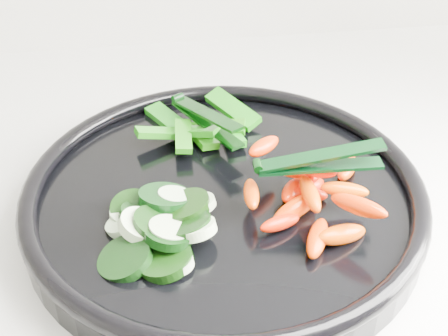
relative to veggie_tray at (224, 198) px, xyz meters
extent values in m
cube|color=silver|center=(0.23, 0.09, -0.04)|extent=(2.02, 0.62, 0.03)
cylinder|color=black|center=(0.00, 0.00, -0.01)|extent=(0.48, 0.48, 0.02)
torus|color=black|center=(0.00, 0.00, 0.01)|extent=(0.49, 0.49, 0.02)
cylinder|color=black|center=(-0.09, -0.08, 0.01)|extent=(0.06, 0.06, 0.03)
cylinder|color=#E3F9C7|center=(-0.09, -0.07, 0.01)|extent=(0.04, 0.04, 0.02)
cylinder|color=black|center=(-0.08, -0.03, 0.01)|extent=(0.06, 0.06, 0.03)
cylinder|color=#DCF6C4|center=(-0.08, -0.03, 0.01)|extent=(0.04, 0.04, 0.02)
cylinder|color=black|center=(-0.08, -0.02, 0.01)|extent=(0.05, 0.05, 0.03)
cylinder|color=#C6E8BA|center=(-0.07, -0.03, 0.01)|extent=(0.04, 0.04, 0.02)
cylinder|color=black|center=(-0.06, -0.08, 0.01)|extent=(0.06, 0.06, 0.02)
cylinder|color=#DCF2C1|center=(-0.05, -0.09, 0.01)|extent=(0.03, 0.03, 0.02)
cylinder|color=black|center=(-0.05, -0.02, 0.01)|extent=(0.05, 0.06, 0.02)
cylinder|color=#B5D1A7|center=(-0.05, -0.01, 0.01)|extent=(0.04, 0.04, 0.02)
cylinder|color=black|center=(-0.07, -0.01, 0.01)|extent=(0.04, 0.04, 0.01)
cylinder|color=beige|center=(-0.07, -0.02, 0.01)|extent=(0.04, 0.05, 0.01)
cylinder|color=black|center=(-0.07, -0.03, 0.01)|extent=(0.05, 0.05, 0.01)
cylinder|color=#D6ECBD|center=(-0.09, -0.02, 0.01)|extent=(0.04, 0.04, 0.01)
cylinder|color=black|center=(-0.07, -0.04, 0.01)|extent=(0.05, 0.05, 0.02)
cylinder|color=beige|center=(-0.09, -0.03, 0.01)|extent=(0.05, 0.05, 0.02)
cylinder|color=black|center=(-0.04, -0.05, 0.02)|extent=(0.05, 0.06, 0.03)
cylinder|color=#DDEFBF|center=(-0.03, -0.06, 0.02)|extent=(0.04, 0.04, 0.02)
cylinder|color=black|center=(-0.06, -0.02, 0.02)|extent=(0.07, 0.07, 0.02)
cylinder|color=beige|center=(-0.05, -0.02, 0.02)|extent=(0.04, 0.04, 0.01)
cylinder|color=black|center=(-0.07, -0.05, 0.02)|extent=(0.05, 0.05, 0.03)
cylinder|color=#DFFAC8|center=(-0.08, -0.05, 0.02)|extent=(0.05, 0.05, 0.03)
cylinder|color=black|center=(-0.04, -0.03, 0.02)|extent=(0.06, 0.06, 0.02)
cylinder|color=beige|center=(-0.03, -0.03, 0.02)|extent=(0.04, 0.04, 0.02)
cylinder|color=black|center=(-0.06, -0.06, 0.02)|extent=(0.06, 0.06, 0.02)
cylinder|color=beige|center=(-0.05, -0.06, 0.02)|extent=(0.05, 0.05, 0.02)
ellipsoid|color=#EB2900|center=(0.06, -0.04, 0.01)|extent=(0.06, 0.04, 0.03)
ellipsoid|color=#FF1100|center=(0.04, -0.06, 0.01)|extent=(0.04, 0.03, 0.02)
ellipsoid|color=#E83C00|center=(0.07, -0.08, 0.01)|extent=(0.04, 0.05, 0.02)
ellipsoid|color=#ED2700|center=(0.06, -0.01, 0.01)|extent=(0.04, 0.05, 0.03)
ellipsoid|color=#DD5200|center=(0.09, -0.08, 0.01)|extent=(0.06, 0.04, 0.03)
ellipsoid|color=#F72200|center=(0.08, -0.01, 0.01)|extent=(0.04, 0.04, 0.02)
ellipsoid|color=#F92000|center=(0.07, -0.02, 0.01)|extent=(0.04, 0.02, 0.02)
ellipsoid|color=#F23400|center=(0.12, 0.01, 0.01)|extent=(0.04, 0.05, 0.02)
ellipsoid|color=#FC5E00|center=(0.08, 0.02, 0.01)|extent=(0.03, 0.04, 0.02)
ellipsoid|color=#FF5300|center=(0.02, -0.03, 0.03)|extent=(0.02, 0.05, 0.02)
ellipsoid|color=red|center=(0.08, -0.01, 0.03)|extent=(0.03, 0.04, 0.02)
ellipsoid|color=#EC5D00|center=(0.07, -0.04, 0.03)|extent=(0.02, 0.05, 0.02)
ellipsoid|color=#E93C00|center=(0.07, 0.00, 0.03)|extent=(0.05, 0.02, 0.02)
ellipsoid|color=#ED5A00|center=(0.10, -0.04, 0.03)|extent=(0.05, 0.02, 0.02)
ellipsoid|color=red|center=(0.04, 0.02, 0.04)|extent=(0.04, 0.04, 0.02)
ellipsoid|color=#E62C00|center=(0.08, -0.02, 0.04)|extent=(0.05, 0.04, 0.02)
ellipsoid|color=#ED1C00|center=(0.10, -0.08, 0.04)|extent=(0.05, 0.05, 0.02)
cube|color=#17690A|center=(0.00, 0.10, 0.01)|extent=(0.04, 0.05, 0.02)
cube|color=#0C730B|center=(0.02, 0.09, 0.01)|extent=(0.02, 0.06, 0.02)
cube|color=#186E0A|center=(-0.01, 0.09, 0.01)|extent=(0.03, 0.05, 0.01)
cube|color=#0F6809|center=(0.00, 0.11, 0.01)|extent=(0.07, 0.04, 0.02)
cube|color=#09640E|center=(-0.04, 0.13, 0.01)|extent=(0.05, 0.06, 0.01)
cube|color=#0A6D0E|center=(-0.02, 0.10, 0.01)|extent=(0.03, 0.06, 0.02)
cube|color=#166709|center=(-0.02, 0.09, 0.02)|extent=(0.05, 0.04, 0.02)
cube|color=#0A710C|center=(-0.05, 0.09, 0.02)|extent=(0.05, 0.03, 0.02)
cube|color=#186509|center=(-0.03, 0.08, 0.02)|extent=(0.02, 0.06, 0.01)
cube|color=#1B6709|center=(0.03, 0.13, 0.02)|extent=(0.06, 0.07, 0.02)
cylinder|color=black|center=(0.03, -0.03, 0.05)|extent=(0.01, 0.01, 0.01)
cube|color=black|center=(0.08, -0.03, 0.05)|extent=(0.11, 0.02, 0.00)
cube|color=black|center=(0.08, -0.03, 0.06)|extent=(0.11, 0.02, 0.02)
cylinder|color=black|center=(-0.03, 0.14, 0.03)|extent=(0.01, 0.01, 0.01)
cube|color=black|center=(0.00, 0.09, 0.02)|extent=(0.06, 0.11, 0.00)
cube|color=black|center=(0.00, 0.09, 0.04)|extent=(0.06, 0.10, 0.02)
camera|label=1|loc=(-0.07, -0.45, 0.37)|focal=50.00mm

